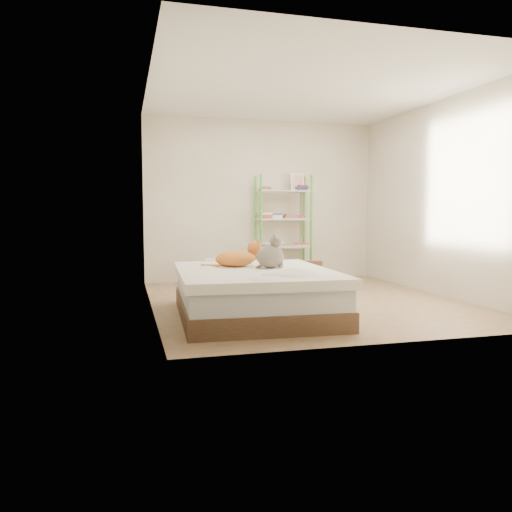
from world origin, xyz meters
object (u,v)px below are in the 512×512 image
object	(u,v)px
cardboard_box	(303,275)
orange_cat	(236,256)
grey_cat	(270,252)
bed	(254,293)
shelf_unit	(283,229)
white_bin	(217,272)

from	to	relation	value
cardboard_box	orange_cat	bearing A→B (deg)	-112.03
orange_cat	grey_cat	bearing A→B (deg)	-50.90
bed	orange_cat	xyz separation A→B (m)	(-0.14, 0.29, 0.37)
orange_cat	cardboard_box	size ratio (longest dim) A/B	0.87
shelf_unit	white_bin	distance (m)	1.35
grey_cat	cardboard_box	world-z (taller)	grey_cat
shelf_unit	cardboard_box	bearing A→B (deg)	-87.57
cardboard_box	white_bin	bearing A→B (deg)	175.41
shelf_unit	white_bin	xyz separation A→B (m)	(-1.15, -0.30, -0.64)
bed	shelf_unit	xyz separation A→B (m)	(1.17, 2.62, 0.59)
orange_cat	shelf_unit	xyz separation A→B (m)	(1.31, 2.33, 0.22)
cardboard_box	white_bin	world-z (taller)	cardboard_box
shelf_unit	bed	bearing A→B (deg)	-114.15
bed	cardboard_box	xyz separation A→B (m)	(1.21, 1.78, -0.06)
orange_cat	white_bin	distance (m)	2.08
orange_cat	grey_cat	xyz separation A→B (m)	(0.33, -0.22, 0.06)
bed	grey_cat	world-z (taller)	grey_cat
orange_cat	grey_cat	distance (m)	0.40
white_bin	grey_cat	bearing A→B (deg)	-85.57
grey_cat	orange_cat	bearing A→B (deg)	59.64
grey_cat	cardboard_box	xyz separation A→B (m)	(1.01, 1.71, -0.49)
grey_cat	white_bin	distance (m)	2.32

